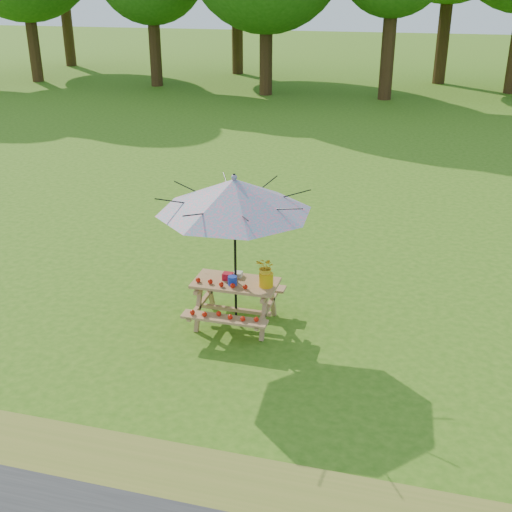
# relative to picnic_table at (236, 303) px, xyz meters

# --- Properties ---
(ground) EXTENTS (120.00, 120.00, 0.00)m
(ground) POSITION_rel_picnic_table_xyz_m (2.66, -0.50, -0.33)
(ground) COLOR #366613
(ground) RESTS_ON ground
(picnic_table) EXTENTS (1.20, 1.32, 0.67)m
(picnic_table) POSITION_rel_picnic_table_xyz_m (0.00, 0.00, 0.00)
(picnic_table) COLOR #A8744B
(picnic_table) RESTS_ON ground
(patio_umbrella) EXTENTS (2.73, 2.73, 2.25)m
(patio_umbrella) POSITION_rel_picnic_table_xyz_m (0.00, 0.00, 1.62)
(patio_umbrella) COLOR black
(patio_umbrella) RESTS_ON ground
(produce_bins) EXTENTS (0.25, 0.41, 0.13)m
(produce_bins) POSITION_rel_picnic_table_xyz_m (-0.05, 0.01, 0.40)
(produce_bins) COLOR #AE0D1F
(produce_bins) RESTS_ON picnic_table
(tomatoes_row) EXTENTS (0.77, 0.13, 0.07)m
(tomatoes_row) POSITION_rel_picnic_table_xyz_m (-0.15, -0.18, 0.38)
(tomatoes_row) COLOR red
(tomatoes_row) RESTS_ON picnic_table
(flower_bucket) EXTENTS (0.34, 0.32, 0.44)m
(flower_bucket) POSITION_rel_picnic_table_xyz_m (0.45, -0.03, 0.57)
(flower_bucket) COLOR #E9A50C
(flower_bucket) RESTS_ON picnic_table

